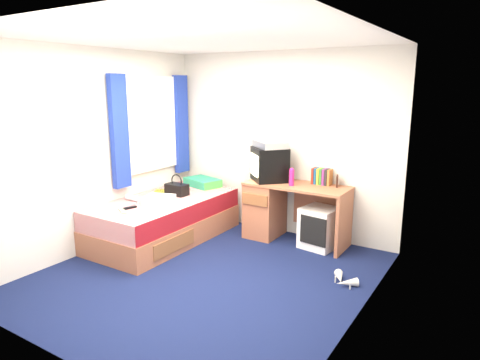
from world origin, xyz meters
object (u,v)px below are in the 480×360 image
Objects in this scene: pillow at (203,182)px; crt_tv at (269,164)px; remote_control at (130,208)px; magazine at (162,192)px; desk at (277,207)px; picture_frame at (337,181)px; white_heels at (343,280)px; colour_swatch_fan at (123,211)px; pink_water_bottle at (292,178)px; towel at (159,200)px; storage_cube at (320,228)px; bed at (165,219)px; vcr at (270,144)px; aerosol_can at (286,176)px; handbag at (177,189)px; water_bottle at (133,198)px.

pillow is 0.86× the size of crt_tv.
magazine is at bearing 117.65° from remote_control.
magazine is (-1.45, -0.61, 0.14)m from desk.
picture_frame is 1.35m from white_heels.
colour_swatch_fan is at bearing -81.85° from crt_tv.
towel is at bearing -143.52° from pink_water_bottle.
storage_cube is at bearing 15.39° from magazine.
pink_water_bottle is at bearing 27.21° from bed.
crt_tv is 1.51m from magazine.
magazine is (-1.32, -0.61, -0.42)m from crt_tv.
vcr reaches higher than aerosol_can.
vcr is at bearing 146.95° from white_heels.
towel is at bearing -72.67° from handbag.
colour_swatch_fan is (-0.03, -0.67, 0.28)m from bed.
picture_frame is 0.64× the size of colour_swatch_fan.
magazine is at bearing 129.43° from towel.
colour_swatch_fan is at bearing -92.87° from bed.
remote_control is at bearing -132.15° from desk.
vcr is at bearing 172.03° from picture_frame.
bed is 9.09× the size of colour_swatch_fan.
desk is at bearing 28.78° from handbag.
aerosol_can is at bearing 34.87° from water_bottle.
aerosol_can reaches higher than magazine.
pillow is 2.95× the size of aerosol_can.
remote_control is (-1.12, -1.38, -0.42)m from crt_tv.
remote_control is (-0.03, -1.37, -0.05)m from pillow.
picture_frame reaches higher than storage_cube.
remote_control reaches higher than white_heels.
pink_water_bottle is 0.99× the size of water_bottle.
handbag is at bearing 104.85° from towel.
colour_swatch_fan is (0.22, -0.90, -0.00)m from magazine.
water_bottle is 0.66× the size of white_heels.
handbag is at bearing -156.07° from aerosol_can.
pillow is 1.14× the size of vcr.
colour_swatch_fan is 2.56m from white_heels.
bed reaches higher than storage_cube.
picture_frame is (0.13, 0.19, 0.57)m from storage_cube.
white_heels is (2.44, 0.52, -0.51)m from remote_control.
bed is 1.54× the size of desk.
pillow is at bearing -135.55° from crt_tv.
aerosol_can is 1.95m from remote_control.
colour_swatch_fan is at bearing -131.89° from aerosol_can.
storage_cube is 3.61× the size of picture_frame.
handbag reaches higher than desk.
handbag is at bearing -154.56° from storage_cube.
aerosol_can reaches higher than storage_cube.
pink_water_bottle reaches higher than colour_swatch_fan.
bed is 3.96× the size of storage_cube.
bed is 10.00× the size of water_bottle.
towel reaches higher than water_bottle.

